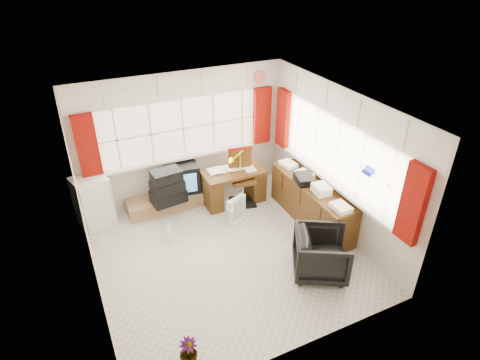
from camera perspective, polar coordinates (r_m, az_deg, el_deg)
The scene contains 20 objects.
ground at distance 6.67m, azimuth -1.76°, elevation -10.40°, with size 4.00×4.00×0.00m, color beige.
room_walls at distance 5.80m, azimuth -1.99°, elevation 0.90°, with size 4.00×4.00×4.00m.
window_back at distance 7.68m, azimuth -7.73°, elevation 3.74°, with size 3.70×0.12×3.60m.
window_right at distance 6.97m, azimuth 12.91°, elevation 0.26°, with size 0.12×3.70×3.60m.
curtains at distance 6.92m, azimuth 2.00°, elevation 5.59°, with size 3.83×3.83×1.15m.
overhead_cabinets at distance 6.70m, azimuth 2.34°, elevation 12.04°, with size 3.98×3.98×0.48m.
desk at distance 7.71m, azimuth -0.89°, elevation -0.71°, with size 1.17×0.58×0.71m.
desk_lamp at distance 7.49m, azimuth 0.03°, elevation 3.40°, with size 0.14×0.12×0.41m.
task_chair at distance 7.65m, azimuth 0.17°, elevation 0.83°, with size 0.53×0.56×1.09m.
office_chair at distance 6.22m, azimuth 11.49°, elevation -10.24°, with size 0.78×0.80×0.73m, color black.
radiator at distance 7.22m, azimuth -0.39°, elevation -4.60°, with size 0.38×0.27×0.53m.
credenza at distance 7.27m, azimuth 10.13°, elevation -3.16°, with size 0.50×2.00×0.85m.
file_tray at distance 7.12m, azimuth 9.16°, elevation 0.16°, with size 0.30×0.38×0.13m, color black.
tv_bench at distance 7.78m, azimuth -10.63°, elevation -3.16°, with size 1.40×0.50×0.25m, color #9A754D.
crt_tv at distance 7.76m, azimuth -8.31°, elevation 0.47°, with size 0.67×0.64×0.55m.
hifi_stack at distance 7.40m, azimuth -10.27°, elevation -1.04°, with size 0.66×0.46×0.65m.
mini_fridge at distance 7.54m, azimuth -20.18°, elevation -2.84°, with size 0.67×0.67×0.92m.
spray_bottle_a at distance 6.95m, azimuth -10.12°, elevation -7.36°, with size 0.12×0.12×0.30m, color white.
spray_bottle_b at distance 7.25m, azimuth -9.85°, elevation -6.19°, with size 0.08×0.08×0.17m, color #98E3E0.
flower_vase at distance 5.20m, azimuth -7.35°, elevation -23.11°, with size 0.22×0.22×0.39m, color black.
Camera 1 is at (-1.97, -4.65, 4.35)m, focal length 30.00 mm.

